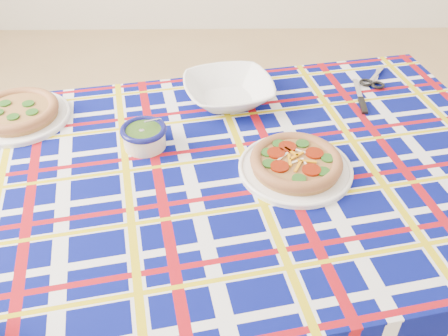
{
  "coord_description": "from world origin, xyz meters",
  "views": [
    {
      "loc": [
        -0.02,
        -1.32,
        1.43
      ],
      "look_at": [
        -0.01,
        -0.43,
        0.71
      ],
      "focal_mm": 40.0,
      "sensor_mm": 36.0,
      "label": 1
    }
  ],
  "objects_px": {
    "main_focaccia_plate": "(296,162)",
    "pesto_bowl": "(144,135)",
    "serving_bowl": "(228,91)",
    "dining_table": "(219,193)"
  },
  "relations": [
    {
      "from": "serving_bowl",
      "to": "main_focaccia_plate",
      "type": "bearing_deg",
      "value": -64.76
    },
    {
      "from": "dining_table",
      "to": "pesto_bowl",
      "type": "relative_size",
      "value": 14.05
    },
    {
      "from": "pesto_bowl",
      "to": "serving_bowl",
      "type": "distance_m",
      "value": 0.3
    },
    {
      "from": "main_focaccia_plate",
      "to": "pesto_bowl",
      "type": "xyz_separation_m",
      "value": [
        -0.36,
        0.1,
        0.01
      ]
    },
    {
      "from": "main_focaccia_plate",
      "to": "serving_bowl",
      "type": "height_order",
      "value": "serving_bowl"
    },
    {
      "from": "dining_table",
      "to": "pesto_bowl",
      "type": "xyz_separation_m",
      "value": [
        -0.18,
        0.1,
        0.1
      ]
    },
    {
      "from": "pesto_bowl",
      "to": "serving_bowl",
      "type": "relative_size",
      "value": 0.46
    },
    {
      "from": "main_focaccia_plate",
      "to": "pesto_bowl",
      "type": "distance_m",
      "value": 0.38
    },
    {
      "from": "dining_table",
      "to": "main_focaccia_plate",
      "type": "bearing_deg",
      "value": -12.45
    },
    {
      "from": "serving_bowl",
      "to": "pesto_bowl",
      "type": "bearing_deg",
      "value": -134.69
    }
  ]
}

